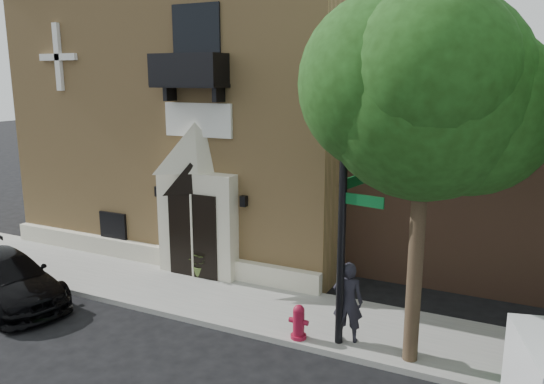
# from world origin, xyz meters

# --- Properties ---
(ground) EXTENTS (120.00, 120.00, 0.00)m
(ground) POSITION_xyz_m (0.00, 0.00, 0.00)
(ground) COLOR black
(ground) RESTS_ON ground
(sidewalk) EXTENTS (42.00, 3.00, 0.15)m
(sidewalk) POSITION_xyz_m (1.00, 1.50, 0.07)
(sidewalk) COLOR gray
(sidewalk) RESTS_ON ground
(church) EXTENTS (12.20, 11.01, 9.30)m
(church) POSITION_xyz_m (-2.99, 7.95, 4.63)
(church) COLOR tan
(church) RESTS_ON ground
(street_tree_left) EXTENTS (4.97, 4.38, 7.77)m
(street_tree_left) POSITION_xyz_m (6.03, 0.35, 5.87)
(street_tree_left) COLOR #38281C
(street_tree_left) RESTS_ON sidewalk
(black_sedan) EXTENTS (5.08, 3.15, 1.37)m
(black_sedan) POSITION_xyz_m (-4.78, -1.15, 0.69)
(black_sedan) COLOR black
(black_sedan) RESTS_ON ground
(street_sign) EXTENTS (1.05, 1.15, 6.65)m
(street_sign) POSITION_xyz_m (4.39, 0.49, 3.49)
(street_sign) COLOR black
(street_sign) RESTS_ON sidewalk
(fire_hydrant) EXTENTS (0.47, 0.38, 0.83)m
(fire_hydrant) POSITION_xyz_m (3.45, 0.26, 0.56)
(fire_hydrant) COLOR maroon
(fire_hydrant) RESTS_ON sidewalk
(planter) EXTENTS (0.77, 0.69, 0.75)m
(planter) POSITION_xyz_m (-0.82, 2.60, 0.53)
(planter) COLOR #5A7335
(planter) RESTS_ON sidewalk
(pedestrian_near) EXTENTS (0.77, 0.57, 1.91)m
(pedestrian_near) POSITION_xyz_m (4.50, 0.66, 1.11)
(pedestrian_near) COLOR black
(pedestrian_near) RESTS_ON sidewalk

